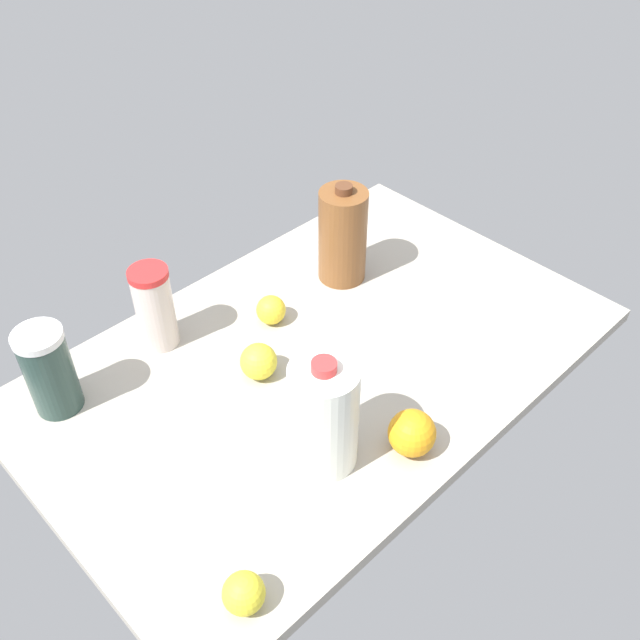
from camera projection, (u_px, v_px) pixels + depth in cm
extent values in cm
cube|color=#A7A093|center=(320.00, 361.00, 149.26)|extent=(120.00, 76.00, 3.00)
cylinder|color=white|center=(324.00, 416.00, 121.51)|extent=(12.12, 12.12, 22.16)
cylinder|color=red|center=(324.00, 367.00, 113.56)|extent=(4.24, 4.24, 1.80)
cylinder|color=brown|center=(343.00, 236.00, 161.16)|extent=(11.03, 11.03, 22.57)
cylinder|color=#59331E|center=(344.00, 189.00, 153.08)|extent=(3.86, 3.86, 1.80)
cylinder|color=beige|center=(155.00, 310.00, 145.83)|extent=(7.93, 7.93, 17.45)
cylinder|color=red|center=(148.00, 274.00, 139.58)|extent=(8.16, 8.16, 1.40)
cylinder|color=#273D37|center=(50.00, 373.00, 132.56)|extent=(8.98, 8.98, 17.18)
cylinder|color=silver|center=(37.00, 337.00, 126.39)|extent=(9.25, 9.25, 1.40)
sphere|color=orange|center=(412.00, 433.00, 127.29)|extent=(8.75, 8.75, 8.75)
sphere|color=yellow|center=(269.00, 311.00, 154.07)|extent=(6.46, 6.46, 6.46)
sphere|color=yellow|center=(244.00, 593.00, 105.88)|extent=(6.61, 6.61, 6.61)
sphere|color=yellow|center=(259.00, 361.00, 141.75)|extent=(7.48, 7.48, 7.48)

